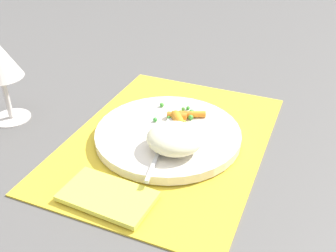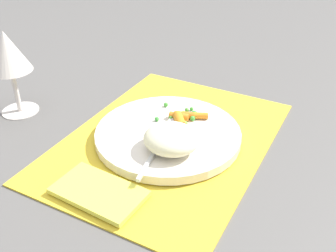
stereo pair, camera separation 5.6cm
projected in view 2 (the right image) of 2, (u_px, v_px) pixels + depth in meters
name	position (u px, v px, depth m)	size (l,w,h in m)	color
ground_plane	(168.00, 141.00, 0.73)	(2.40, 2.40, 0.00)	#565451
placemat	(168.00, 140.00, 0.73)	(0.47, 0.34, 0.01)	gold
plate	(168.00, 134.00, 0.72)	(0.26, 0.26, 0.02)	silver
rice_mound	(171.00, 139.00, 0.66)	(0.09, 0.09, 0.04)	beige
carrot_portion	(184.00, 117.00, 0.75)	(0.07, 0.07, 0.02)	orange
pea_scatter	(183.00, 117.00, 0.75)	(0.08, 0.09, 0.01)	green
fork	(164.00, 136.00, 0.70)	(0.21, 0.05, 0.01)	#BEBEBE
wine_glass	(8.00, 54.00, 0.76)	(0.08, 0.08, 0.17)	silver
napkin	(99.00, 192.00, 0.60)	(0.08, 0.14, 0.01)	#EAE54C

